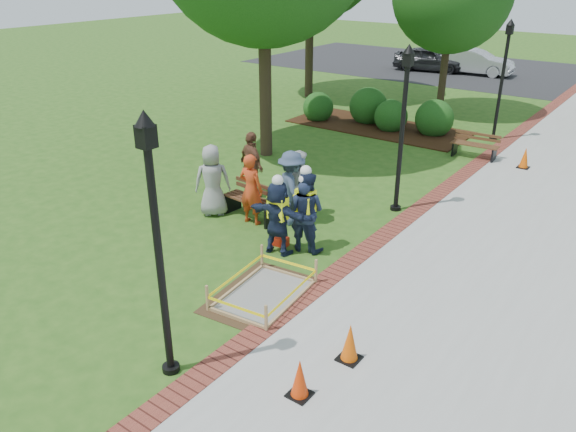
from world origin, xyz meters
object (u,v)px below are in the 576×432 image
Objects in this scene: lamp_near at (156,232)px; hivis_worker_a at (278,215)px; hivis_worker_b at (304,213)px; hivis_worker_c at (305,209)px; cone_front at (300,379)px; wet_concrete_pad at (264,286)px; bench_near at (252,208)px.

hivis_worker_a is at bearing 103.98° from lamp_near.
hivis_worker_b is 0.11m from hivis_worker_c.
hivis_worker_b reaches higher than cone_front.
lamp_near is 2.30× the size of hivis_worker_b.
hivis_worker_a is at bearing -127.37° from hivis_worker_c.
hivis_worker_a is (-1.06, 4.24, -1.55)m from lamp_near.
wet_concrete_pad is at bearing 139.43° from cone_front.
bench_near is (-2.56, 2.74, 0.05)m from wet_concrete_pad.
bench_near is 6.60m from cone_front.
wet_concrete_pad is 1.99m from hivis_worker_a.
hivis_worker_c is at bearing 98.05° from lamp_near.
bench_near is at bearing 161.82° from hivis_worker_b.
bench_near is at bearing 163.71° from hivis_worker_c.
hivis_worker_a is 0.58m from hivis_worker_b.
bench_near is 6.39m from lamp_near.
hivis_worker_a is 1.01× the size of hivis_worker_b.
hivis_worker_b reaches higher than wet_concrete_pad.
wet_concrete_pad is 2.23m from hivis_worker_b.
cone_front is at bearing -44.18° from bench_near.
hivis_worker_c reaches higher than cone_front.
hivis_worker_c reaches higher than wet_concrete_pad.
cone_front is 0.36× the size of hivis_worker_a.
hivis_worker_c is at bearing 52.63° from hivis_worker_a.
lamp_near reaches higher than cone_front.
lamp_near is 4.96m from hivis_worker_b.
hivis_worker_a is (1.67, -1.10, 0.64)m from bench_near.
hivis_worker_a reaches higher than hivis_worker_b.
cone_front reaches higher than wet_concrete_pad.
hivis_worker_b is (0.40, 0.43, -0.01)m from hivis_worker_a.
cone_front is 4.78m from hivis_worker_b.
wet_concrete_pad is 3.64× the size of cone_front.
lamp_near is at bearing -81.95° from hivis_worker_c.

